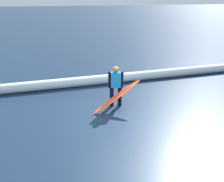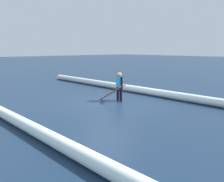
# 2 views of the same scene
# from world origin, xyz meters

# --- Properties ---
(ground_plane) EXTENTS (147.06, 147.06, 0.00)m
(ground_plane) POSITION_xyz_m (0.00, 0.00, 0.00)
(ground_plane) COLOR #172941
(surfer) EXTENTS (0.51, 0.26, 1.45)m
(surfer) POSITION_xyz_m (-0.16, -0.70, 0.81)
(surfer) COLOR black
(surfer) RESTS_ON ground_plane
(surfboard) EXTENTS (1.74, 0.53, 1.03)m
(surfboard) POSITION_xyz_m (-0.09, -0.32, 0.50)
(surfboard) COLOR #E55926
(surfboard) RESTS_ON ground_plane
(wave_crest_foreground) EXTENTS (21.93, 1.65, 0.41)m
(wave_crest_foreground) POSITION_xyz_m (-1.63, -3.09, 0.20)
(wave_crest_foreground) COLOR white
(wave_crest_foreground) RESTS_ON ground_plane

